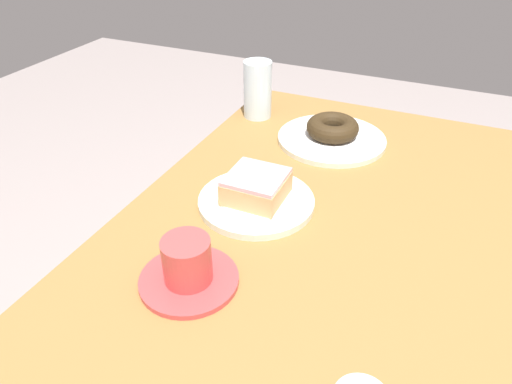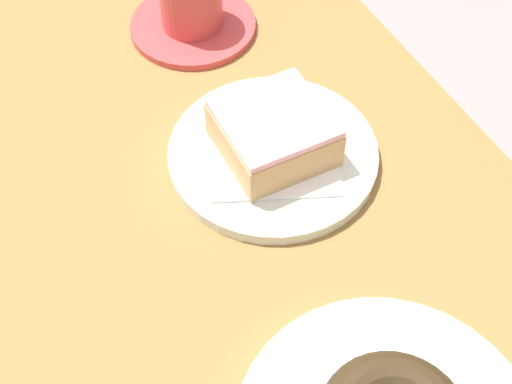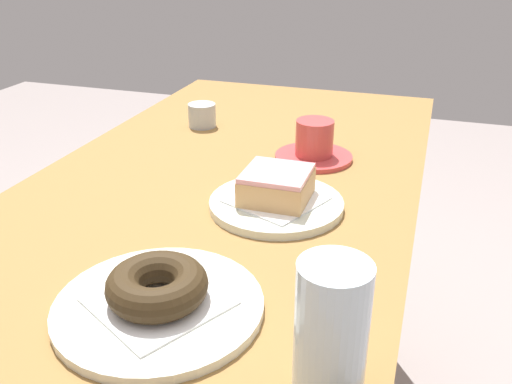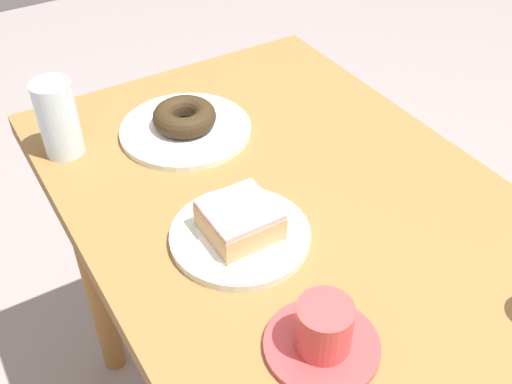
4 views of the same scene
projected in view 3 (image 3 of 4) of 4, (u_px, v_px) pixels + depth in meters
The scene contains 10 objects.
table at pixel (230, 225), 1.04m from camera, with size 1.24×0.66×0.77m.
plate_glazed_square at pixel (276, 204), 0.87m from camera, with size 0.21×0.21×0.01m, color silver.
napkin_glazed_square at pixel (276, 199), 0.87m from camera, with size 0.12×0.12×0.00m, color white.
donut_glazed_square at pixel (277, 185), 0.85m from camera, with size 0.10×0.10×0.05m.
plate_chocolate_ring at pixel (159, 306), 0.63m from camera, with size 0.24×0.24×0.01m, color silver.
napkin_chocolate_ring at pixel (159, 301), 0.63m from camera, with size 0.13×0.13×0.00m, color white.
donut_chocolate_ring at pixel (157, 285), 0.62m from camera, with size 0.12×0.12×0.04m, color #332513.
water_glass at pixel (331, 330), 0.50m from camera, with size 0.07×0.07×0.14m, color silver.
coffee_cup at pixel (314, 144), 1.04m from camera, with size 0.15×0.15×0.08m.
sugar_jar at pixel (202, 115), 1.22m from camera, with size 0.06×0.06×0.05m, color #ADB8BC.
Camera 3 is at (-0.85, -0.33, 1.17)m, focal length 39.17 mm.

